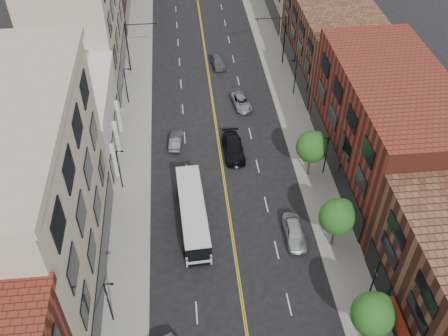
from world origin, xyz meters
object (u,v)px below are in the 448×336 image
object	(u,v)px
car_lane_c	(218,61)
car_lane_behind	(176,140)
car_parked_far	(295,232)
car_lane_a	(233,148)
car_lane_b	(241,102)
city_bus	(193,212)

from	to	relation	value
car_lane_c	car_lane_behind	bearing A→B (deg)	-118.02
car_parked_far	car_lane_behind	distance (m)	19.00
car_parked_far	car_lane_a	size ratio (longest dim) A/B	0.84
car_lane_b	car_parked_far	bearing A→B (deg)	-91.56
car_lane_behind	city_bus	bearing A→B (deg)	102.87
car_lane_behind	car_lane_c	world-z (taller)	car_lane_c
city_bus	car_parked_far	bearing A→B (deg)	-19.11
car_parked_far	car_lane_b	world-z (taller)	car_parked_far
car_parked_far	car_lane_behind	world-z (taller)	car_parked_far
car_lane_behind	car_lane_c	xyz separation A→B (m)	(6.56, 17.50, 0.09)
city_bus	car_lane_behind	world-z (taller)	city_bus
car_parked_far	car_lane_c	xyz separation A→B (m)	(-4.44, 33.00, -0.06)
city_bus	car_lane_a	world-z (taller)	city_bus
car_lane_b	car_lane_c	size ratio (longest dim) A/B	1.05
car_lane_c	car_parked_far	bearing A→B (deg)	-89.81
car_parked_far	car_lane_b	xyz separation A→B (m)	(-2.28, 22.55, -0.17)
city_bus	car_lane_a	distance (m)	11.59
car_parked_far	car_lane_a	world-z (taller)	car_lane_a
car_parked_far	car_lane_a	distance (m)	13.89
car_lane_c	car_lane_a	bearing A→B (deg)	-97.47
car_parked_far	car_lane_behind	bearing A→B (deg)	126.09
city_bus	car_parked_far	distance (m)	10.09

